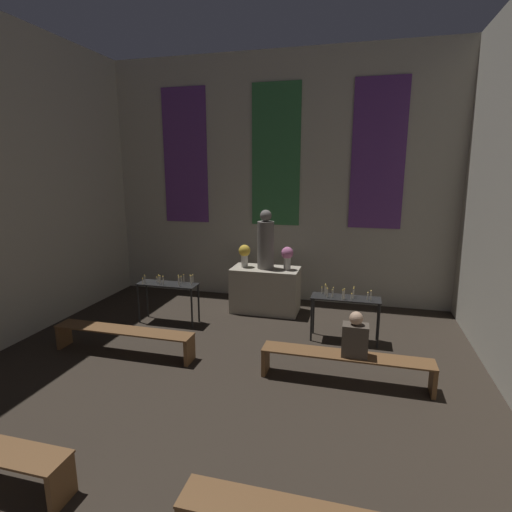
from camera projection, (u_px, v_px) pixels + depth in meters
The scene contains 10 objects.
wall_back at pixel (276, 179), 9.06m from camera, with size 8.05×0.16×5.52m.
altar at pixel (265, 290), 8.59m from camera, with size 1.43×0.73×0.96m.
statue at pixel (266, 242), 8.36m from camera, with size 0.35×0.35×1.24m.
flower_vase_left at pixel (245, 253), 8.54m from camera, with size 0.25×0.25×0.48m.
flower_vase_right at pixel (287, 256), 8.31m from camera, with size 0.25×0.25×0.48m.
candle_rack_left at pixel (168, 289), 7.90m from camera, with size 1.20×0.40×1.00m.
candle_rack_right at pixel (345, 304), 7.05m from camera, with size 1.20×0.40×1.01m.
pew_back_left at pixel (123, 335), 6.60m from camera, with size 2.42×0.36×0.44m.
pew_back_right at pixel (345, 361), 5.71m from camera, with size 2.42×0.36×0.44m.
person_seated at pixel (355, 337), 5.60m from camera, with size 0.36×0.24×0.65m.
Camera 1 is at (1.89, 1.69, 3.03)m, focal length 28.00 mm.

